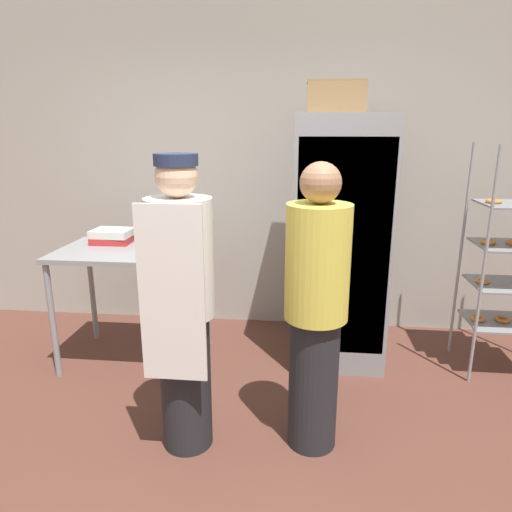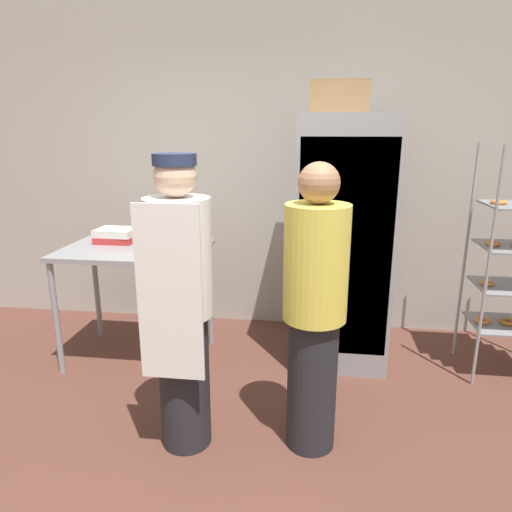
{
  "view_description": "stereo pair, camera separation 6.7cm",
  "coord_description": "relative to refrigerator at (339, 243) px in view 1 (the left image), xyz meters",
  "views": [
    {
      "loc": [
        0.35,
        -1.85,
        1.75
      ],
      "look_at": [
        0.08,
        0.77,
        1.03
      ],
      "focal_mm": 32.0,
      "sensor_mm": 36.0,
      "label": 1
    },
    {
      "loc": [
        0.41,
        -1.84,
        1.75
      ],
      "look_at": [
        0.08,
        0.77,
        1.03
      ],
      "focal_mm": 32.0,
      "sensor_mm": 36.0,
      "label": 2
    }
  ],
  "objects": [
    {
      "name": "prep_counter",
      "position": [
        -1.55,
        -0.22,
        -0.14
      ],
      "size": [
        1.08,
        0.71,
        0.9
      ],
      "color": "gray",
      "rests_on": "ground_plane"
    },
    {
      "name": "person_customer",
      "position": [
        -0.2,
        -1.09,
        -0.11
      ],
      "size": [
        0.34,
        0.34,
        1.61
      ],
      "color": "#232328",
      "rests_on": "ground_plane"
    },
    {
      "name": "binder_stack",
      "position": [
        -1.76,
        -0.05,
        0.02
      ],
      "size": [
        0.3,
        0.24,
        0.11
      ],
      "color": "#B72D2D",
      "rests_on": "prep_counter"
    },
    {
      "name": "cardboard_storage_box",
      "position": [
        -0.07,
        0.04,
        1.04
      ],
      "size": [
        0.41,
        0.27,
        0.23
      ],
      "color": "#937047",
      "rests_on": "refrigerator"
    },
    {
      "name": "blender_pitcher",
      "position": [
        -1.47,
        -0.02,
        0.08
      ],
      "size": [
        0.15,
        0.15,
        0.24
      ],
      "color": "black",
      "rests_on": "prep_counter"
    },
    {
      "name": "donut_box",
      "position": [
        -1.22,
        -0.19,
        0.02
      ],
      "size": [
        0.25,
        0.23,
        0.27
      ],
      "color": "white",
      "rests_on": "prep_counter"
    },
    {
      "name": "refrigerator",
      "position": [
        0.0,
        0.0,
        0.0
      ],
      "size": [
        0.7,
        0.67,
        1.87
      ],
      "color": "gray",
      "rests_on": "ground_plane"
    },
    {
      "name": "person_baker",
      "position": [
        -0.91,
        -1.17,
        -0.08
      ],
      "size": [
        0.35,
        0.37,
        1.65
      ],
      "color": "#232328",
      "rests_on": "ground_plane"
    },
    {
      "name": "back_wall",
      "position": [
        -0.63,
        0.69,
        0.55
      ],
      "size": [
        6.4,
        0.12,
        2.97
      ],
      "primitive_type": "cube",
      "color": "#ADA89E",
      "rests_on": "ground_plane"
    },
    {
      "name": "ground_plane",
      "position": [
        -0.63,
        -1.55,
        -0.93
      ],
      "size": [
        14.0,
        14.0,
        0.0
      ],
      "primitive_type": "plane",
      "color": "brown"
    },
    {
      "name": "baking_rack",
      "position": [
        1.22,
        -0.07,
        -0.12
      ],
      "size": [
        0.57,
        0.49,
        1.67
      ],
      "color": "#93969B",
      "rests_on": "ground_plane"
    }
  ]
}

